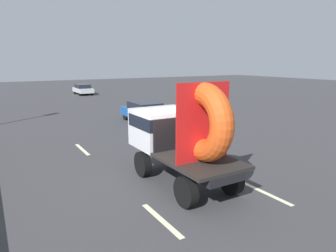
% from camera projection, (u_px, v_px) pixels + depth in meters
% --- Properties ---
extents(ground_plane, '(120.00, 120.00, 0.00)m').
position_uv_depth(ground_plane, '(172.00, 180.00, 10.67)').
color(ground_plane, '#38383A').
extents(flatbed_truck, '(2.02, 4.46, 3.49)m').
position_uv_depth(flatbed_truck, '(179.00, 133.00, 10.22)').
color(flatbed_truck, black).
rests_on(flatbed_truck, ground_plane).
extents(distant_sedan, '(1.81, 4.22, 1.38)m').
position_uv_depth(distant_sedan, '(144.00, 111.00, 20.60)').
color(distant_sedan, black).
rests_on(distant_sedan, ground_plane).
extents(lane_dash_left_near, '(0.16, 2.01, 0.01)m').
position_uv_depth(lane_dash_left_near, '(161.00, 220.00, 7.97)').
color(lane_dash_left_near, beige).
rests_on(lane_dash_left_near, ground_plane).
extents(lane_dash_left_far, '(0.16, 2.08, 0.01)m').
position_uv_depth(lane_dash_left_far, '(82.00, 149.00, 14.33)').
color(lane_dash_left_far, beige).
rests_on(lane_dash_left_far, ground_plane).
extents(lane_dash_right_near, '(0.16, 2.93, 0.01)m').
position_uv_depth(lane_dash_right_near, '(255.00, 188.00, 9.97)').
color(lane_dash_right_near, beige).
rests_on(lane_dash_right_near, ground_plane).
extents(lane_dash_right_far, '(0.16, 2.05, 0.01)m').
position_uv_depth(lane_dash_right_far, '(149.00, 138.00, 16.37)').
color(lane_dash_right_far, beige).
rests_on(lane_dash_right_far, ground_plane).
extents(oncoming_car, '(1.65, 3.86, 1.26)m').
position_uv_depth(oncoming_car, '(83.00, 89.00, 37.70)').
color(oncoming_car, black).
rests_on(oncoming_car, ground_plane).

